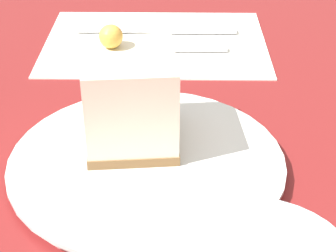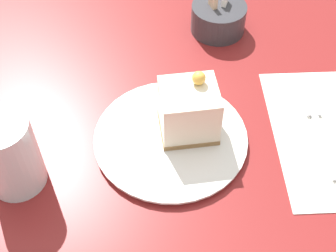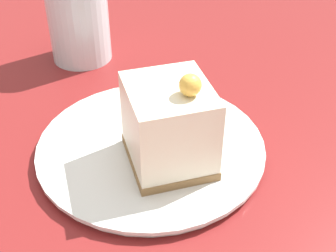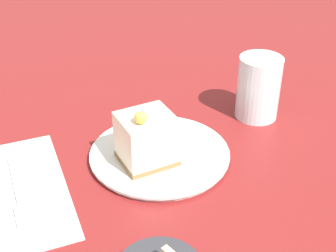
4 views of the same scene
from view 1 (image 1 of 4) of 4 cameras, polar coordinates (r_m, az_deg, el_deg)
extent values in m
plane|color=maroon|center=(0.46, -5.43, -4.35)|extent=(4.00, 4.00, 0.00)
cylinder|color=silver|center=(0.46, -2.16, -3.63)|extent=(0.21, 0.21, 0.01)
cylinder|color=silver|center=(0.45, -2.17, -3.30)|extent=(0.22, 0.22, 0.00)
cube|color=olive|center=(0.47, -3.62, -0.98)|extent=(0.08, 0.08, 0.01)
cube|color=#EFE5C6|center=(0.45, -3.80, 3.19)|extent=(0.08, 0.08, 0.07)
sphere|color=#EFB747|center=(0.44, -5.23, 9.06)|extent=(0.02, 0.02, 0.02)
cube|color=white|center=(0.67, -1.28, 8.55)|extent=(0.20, 0.27, 0.00)
cube|color=silver|center=(0.64, 0.86, 7.88)|extent=(0.01, 0.12, 0.00)
cube|color=silver|center=(0.65, -6.53, 7.84)|extent=(0.02, 0.05, 0.00)
cube|color=silver|center=(0.69, 2.86, 9.69)|extent=(0.02, 0.10, 0.00)
cube|color=silver|center=(0.70, -5.28, 9.67)|extent=(0.01, 0.10, 0.00)
camera|label=2|loc=(0.59, 70.55, 43.43)|focal=50.00mm
camera|label=3|loc=(0.72, 3.79, 34.53)|focal=50.00mm
camera|label=4|loc=(0.84, -55.01, 32.81)|focal=50.00mm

